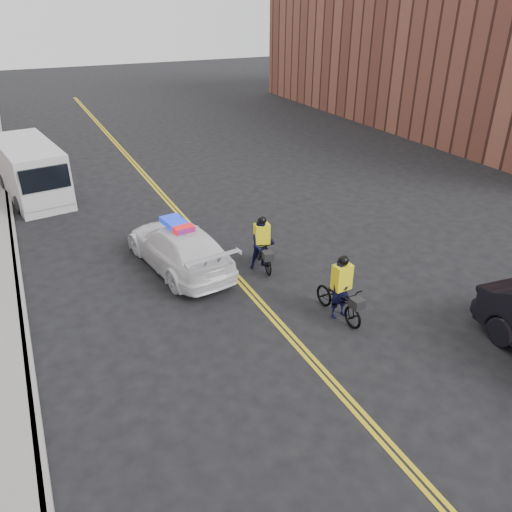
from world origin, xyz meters
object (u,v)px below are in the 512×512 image
object	(u,v)px
cyclist_near	(340,296)
cyclist_far	(262,248)
police_cruiser	(179,247)
cargo_van	(32,172)

from	to	relation	value
cyclist_near	cyclist_far	distance (m)	3.38
police_cruiser	cargo_van	distance (m)	9.30
cyclist_near	cyclist_far	xyz separation A→B (m)	(-0.66, 3.31, 0.06)
cargo_van	cyclist_near	xyz separation A→B (m)	(6.53, -13.08, -0.49)
cyclist_near	cyclist_far	world-z (taller)	cyclist_near
cargo_van	cyclist_far	world-z (taller)	cargo_van
cargo_van	cyclist_near	size ratio (longest dim) A/B	3.01
police_cruiser	cyclist_near	distance (m)	5.39
cyclist_far	police_cruiser	bearing A→B (deg)	162.55
police_cruiser	cyclist_near	size ratio (longest dim) A/B	2.67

